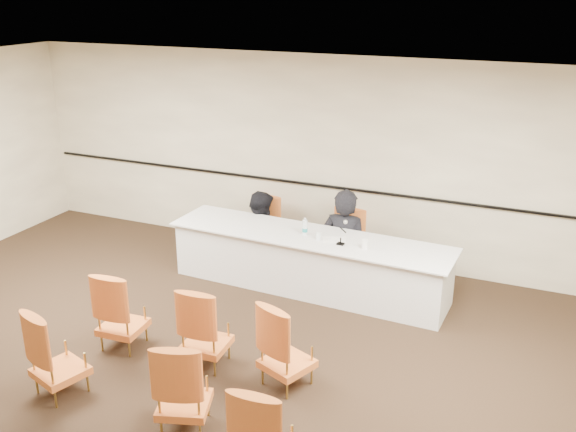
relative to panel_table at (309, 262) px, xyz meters
The scene contains 20 objects.
floor 2.83m from the panel_table, 94.32° to the right, with size 10.00×10.00×0.00m, color black.
ceiling 3.83m from the panel_table, 94.32° to the right, with size 10.00×10.00×0.00m, color white.
wall_back 1.66m from the panel_table, 99.91° to the left, with size 10.00×0.04×3.00m, color #B3A68C.
wall_rail 1.38m from the panel_table, 100.24° to the left, with size 9.80×0.04×0.03m, color black.
panel_table is the anchor object (origin of this frame).
panelist_main 0.64m from the panel_table, 60.95° to the left, with size 0.68×0.45×1.87m, color black.
panelist_main_chair 0.64m from the panel_table, 60.95° to the left, with size 0.50×0.50×0.95m, color #D55626, non-canonical shape.
panelist_second 1.19m from the panel_table, 148.85° to the left, with size 0.78×0.61×1.61m, color black.
panelist_second_chair 1.19m from the panel_table, 148.85° to the left, with size 0.50×0.50×0.95m, color #D55626, non-canonical shape.
papers 0.53m from the panel_table, ahead, with size 0.30×0.22×0.00m, color white.
microphone 0.73m from the panel_table, 15.25° to the right, with size 0.10×0.21×0.29m, color black, non-canonical shape.
water_bottle 0.51m from the panel_table, behind, with size 0.07×0.07×0.24m, color teal, non-canonical shape.
drinking_glass 0.48m from the panel_table, 29.27° to the right, with size 0.06×0.06×0.10m, color white.
coffee_cup 0.94m from the panel_table, 10.44° to the right, with size 0.08×0.08×0.13m, color white.
aud_chair_front_left 2.62m from the panel_table, 122.11° to the right, with size 0.50×0.50×0.95m, color #D55626, non-canonical shape.
aud_chair_front_mid 2.19m from the panel_table, 98.68° to the right, with size 0.50×0.50×0.95m, color #D55626, non-canonical shape.
aud_chair_front_right 2.25m from the panel_table, 73.96° to the right, with size 0.50×0.50×0.95m, color #D55626, non-canonical shape.
aud_chair_back_left 3.50m from the panel_table, 113.99° to the right, with size 0.50×0.50×0.95m, color #D55626, non-canonical shape.
aud_chair_back_mid 3.16m from the panel_table, 89.70° to the right, with size 0.50×0.50×0.95m, color #D55626, non-canonical shape.
aud_chair_back_right 3.60m from the panel_table, 74.19° to the right, with size 0.50×0.50×0.95m, color #D55626, non-canonical shape.
Camera 1 is at (3.09, -4.56, 3.94)m, focal length 40.00 mm.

